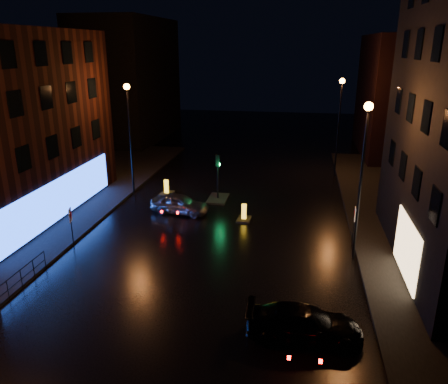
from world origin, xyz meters
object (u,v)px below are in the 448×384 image
(traffic_signal, at_px, (218,193))
(road_sign_right, at_px, (355,217))
(bollard_far, at_px, (167,191))
(road_sign_left, at_px, (71,218))
(silver_hatchback, at_px, (180,204))
(dark_sedan, at_px, (304,324))
(bollard_near, at_px, (244,217))

(traffic_signal, bearing_deg, road_sign_right, -35.12)
(traffic_signal, bearing_deg, bollard_far, 172.60)
(road_sign_left, bearing_deg, traffic_signal, 35.77)
(road_sign_left, bearing_deg, silver_hatchback, 34.37)
(bollard_far, bearing_deg, road_sign_right, -21.52)
(traffic_signal, relative_size, dark_sedan, 0.76)
(dark_sedan, height_order, road_sign_left, road_sign_left)
(road_sign_left, bearing_deg, road_sign_right, -8.07)
(traffic_signal, xyz_separation_m, bollard_far, (-4.15, 0.54, -0.25))
(dark_sedan, bearing_deg, bollard_far, 31.74)
(road_sign_right, bearing_deg, bollard_far, -23.62)
(traffic_signal, height_order, dark_sedan, traffic_signal)
(dark_sedan, distance_m, road_sign_right, 9.52)
(silver_hatchback, distance_m, bollard_near, 4.57)
(traffic_signal, distance_m, road_sign_right, 11.19)
(traffic_signal, relative_size, bollard_far, 2.49)
(traffic_signal, distance_m, road_sign_left, 11.51)
(silver_hatchback, bearing_deg, road_sign_right, -98.65)
(bollard_near, height_order, road_sign_right, road_sign_right)
(bollard_far, bearing_deg, traffic_signal, -1.28)
(dark_sedan, bearing_deg, bollard_near, 16.84)
(silver_hatchback, height_order, bollard_near, silver_hatchback)
(road_sign_left, relative_size, road_sign_right, 0.99)
(traffic_signal, height_order, road_sign_left, traffic_signal)
(silver_hatchback, height_order, bollard_far, silver_hatchback)
(silver_hatchback, xyz_separation_m, road_sign_right, (11.16, -3.22, 1.05))
(bollard_near, relative_size, road_sign_right, 0.57)
(bollard_near, height_order, road_sign_left, road_sign_left)
(road_sign_right, bearing_deg, silver_hatchback, -12.08)
(traffic_signal, bearing_deg, road_sign_left, -125.82)
(traffic_signal, relative_size, road_sign_right, 1.50)
(bollard_near, bearing_deg, road_sign_right, -19.11)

